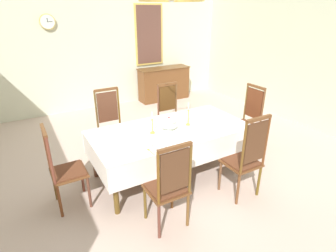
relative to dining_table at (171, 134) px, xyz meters
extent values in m
cube|color=#C5AB9D|center=(0.00, 0.17, -0.70)|extent=(7.03, 6.92, 0.04)
cube|color=beige|center=(0.00, 3.66, 0.91)|extent=(7.03, 0.08, 3.17)
cube|color=beige|center=(3.55, 0.17, 0.91)|extent=(0.08, 6.92, 3.17)
cylinder|color=brown|center=(-1.06, -0.47, -0.32)|extent=(0.07, 0.07, 0.72)
cylinder|color=brown|center=(1.06, -0.47, -0.32)|extent=(0.07, 0.07, 0.72)
cylinder|color=brown|center=(-1.06, 0.47, -0.32)|extent=(0.07, 0.07, 0.72)
cylinder|color=brown|center=(1.06, 0.47, -0.32)|extent=(0.07, 0.07, 0.72)
cube|color=brown|center=(0.00, 0.00, 0.00)|extent=(2.20, 1.02, 0.08)
cube|color=brown|center=(0.00, 0.00, 0.06)|extent=(2.32, 1.14, 0.03)
cube|color=white|center=(0.00, 0.00, 0.07)|extent=(2.34, 1.16, 0.00)
cube|color=white|center=(0.00, -0.57, -0.11)|extent=(2.34, 0.00, 0.35)
cube|color=white|center=(0.00, 0.57, -0.11)|extent=(2.34, 0.00, 0.35)
cube|color=white|center=(-1.16, 0.00, -0.11)|extent=(0.00, 1.16, 0.35)
cube|color=white|center=(1.16, 0.00, -0.11)|extent=(0.00, 1.16, 0.35)
cylinder|color=brown|center=(-0.79, -0.73, -0.44)|extent=(0.04, 0.04, 0.46)
cylinder|color=brown|center=(-0.41, -0.73, -0.44)|extent=(0.04, 0.04, 0.46)
cylinder|color=brown|center=(-0.79, -1.09, -0.44)|extent=(0.04, 0.04, 0.46)
cylinder|color=brown|center=(-0.41, -1.09, -0.44)|extent=(0.04, 0.04, 0.46)
cube|color=brown|center=(-0.60, -0.91, -0.20)|extent=(0.44, 0.42, 0.03)
cube|color=#582F1C|center=(-0.60, -0.91, -0.18)|extent=(0.40, 0.38, 0.02)
cylinder|color=brown|center=(-0.79, -1.10, 0.12)|extent=(0.03, 0.03, 0.62)
cylinder|color=brown|center=(-0.40, -1.10, 0.12)|extent=(0.03, 0.03, 0.62)
cube|color=#53321E|center=(-0.60, -1.10, 0.15)|extent=(0.34, 0.02, 0.47)
cube|color=brown|center=(-0.60, -1.10, 0.43)|extent=(0.40, 0.04, 0.04)
cylinder|color=brown|center=(-0.41, 0.73, -0.44)|extent=(0.04, 0.04, 0.46)
cylinder|color=brown|center=(-0.79, 0.73, -0.44)|extent=(0.04, 0.04, 0.46)
cylinder|color=brown|center=(-0.41, 1.09, -0.44)|extent=(0.04, 0.04, 0.46)
cylinder|color=brown|center=(-0.79, 1.09, -0.44)|extent=(0.04, 0.04, 0.46)
cube|color=brown|center=(-0.60, 0.91, -0.20)|extent=(0.44, 0.42, 0.03)
cube|color=#582F1C|center=(-0.60, 0.91, -0.18)|extent=(0.40, 0.38, 0.02)
cylinder|color=brown|center=(-0.40, 1.10, 0.15)|extent=(0.03, 0.03, 0.68)
cylinder|color=brown|center=(-0.79, 1.10, 0.15)|extent=(0.03, 0.03, 0.68)
cube|color=brown|center=(-0.60, 1.10, 0.19)|extent=(0.34, 0.02, 0.51)
cube|color=brown|center=(-0.60, 1.10, 0.49)|extent=(0.40, 0.04, 0.04)
cylinder|color=brown|center=(0.38, -0.73, -0.44)|extent=(0.04, 0.04, 0.46)
cylinder|color=brown|center=(0.76, -0.73, -0.44)|extent=(0.04, 0.04, 0.46)
cylinder|color=brown|center=(0.38, -1.09, -0.44)|extent=(0.04, 0.04, 0.46)
cylinder|color=brown|center=(0.76, -1.09, -0.44)|extent=(0.04, 0.04, 0.46)
cube|color=brown|center=(0.57, -0.91, -0.20)|extent=(0.44, 0.42, 0.03)
cube|color=#582F1C|center=(0.57, -0.91, -0.18)|extent=(0.40, 0.38, 0.02)
cylinder|color=brown|center=(0.37, -1.10, 0.16)|extent=(0.03, 0.03, 0.70)
cylinder|color=brown|center=(0.76, -1.10, 0.16)|extent=(0.03, 0.03, 0.70)
cube|color=#51311D|center=(0.57, -1.10, 0.20)|extent=(0.34, 0.02, 0.53)
cube|color=brown|center=(0.57, -1.10, 0.51)|extent=(0.40, 0.04, 0.04)
cylinder|color=brown|center=(0.76, 0.73, -0.44)|extent=(0.04, 0.04, 0.46)
cylinder|color=brown|center=(0.38, 0.73, -0.44)|extent=(0.04, 0.04, 0.46)
cylinder|color=brown|center=(0.76, 1.09, -0.44)|extent=(0.04, 0.04, 0.46)
cylinder|color=brown|center=(0.38, 1.09, -0.44)|extent=(0.04, 0.04, 0.46)
cube|color=brown|center=(0.57, 0.91, -0.20)|extent=(0.44, 0.42, 0.03)
cube|color=#582F1C|center=(0.57, 0.91, -0.18)|extent=(0.40, 0.38, 0.02)
cylinder|color=brown|center=(0.76, 1.10, 0.12)|extent=(0.03, 0.03, 0.62)
cylinder|color=brown|center=(0.37, 1.10, 0.12)|extent=(0.03, 0.03, 0.62)
cube|color=#533316|center=(0.57, 1.10, 0.15)|extent=(0.34, 0.02, 0.47)
cube|color=brown|center=(0.57, 1.10, 0.43)|extent=(0.40, 0.04, 0.04)
cylinder|color=brown|center=(-1.32, 0.19, -0.44)|extent=(0.04, 0.04, 0.46)
cylinder|color=brown|center=(-1.32, -0.19, -0.44)|extent=(0.04, 0.04, 0.46)
cylinder|color=brown|center=(-1.68, 0.19, -0.44)|extent=(0.04, 0.04, 0.46)
cylinder|color=brown|center=(-1.68, -0.19, -0.44)|extent=(0.04, 0.04, 0.46)
cube|color=brown|center=(-1.50, 0.00, -0.20)|extent=(0.42, 0.44, 0.03)
cube|color=#582F1C|center=(-1.50, 0.00, -0.18)|extent=(0.38, 0.40, 0.02)
cylinder|color=brown|center=(-1.69, 0.20, 0.12)|extent=(0.03, 0.03, 0.62)
cylinder|color=brown|center=(-1.69, -0.20, 0.12)|extent=(0.03, 0.03, 0.62)
cube|color=#5E2916|center=(-1.69, 0.00, 0.15)|extent=(0.02, 0.34, 0.47)
cube|color=brown|center=(-1.69, 0.00, 0.43)|extent=(0.04, 0.40, 0.04)
cylinder|color=brown|center=(1.32, -0.19, -0.44)|extent=(0.04, 0.04, 0.46)
cylinder|color=brown|center=(1.32, 0.19, -0.44)|extent=(0.04, 0.04, 0.46)
cylinder|color=brown|center=(1.68, -0.19, -0.44)|extent=(0.04, 0.04, 0.46)
cylinder|color=brown|center=(1.68, 0.19, -0.44)|extent=(0.04, 0.04, 0.46)
cube|color=brown|center=(1.50, 0.00, -0.20)|extent=(0.42, 0.44, 0.03)
cube|color=#582F1C|center=(1.50, 0.00, -0.18)|extent=(0.38, 0.40, 0.02)
cylinder|color=brown|center=(1.69, -0.20, 0.15)|extent=(0.03, 0.03, 0.68)
cylinder|color=brown|center=(1.69, 0.20, 0.15)|extent=(0.03, 0.03, 0.68)
cube|color=#5E2D18|center=(1.69, 0.00, 0.19)|extent=(0.02, 0.34, 0.51)
cube|color=brown|center=(1.69, 0.00, 0.49)|extent=(0.04, 0.40, 0.04)
cylinder|color=silver|center=(-0.03, 0.00, 0.08)|extent=(0.14, 0.14, 0.02)
ellipsoid|color=silver|center=(-0.03, 0.00, 0.15)|extent=(0.25, 0.25, 0.11)
ellipsoid|color=silver|center=(-0.03, 0.00, 0.22)|extent=(0.22, 0.22, 0.09)
sphere|color=brown|center=(-0.03, 0.00, 0.27)|extent=(0.03, 0.03, 0.03)
cylinder|color=gold|center=(-0.30, 0.00, 0.08)|extent=(0.07, 0.07, 0.02)
cylinder|color=gold|center=(-0.30, 0.00, 0.19)|extent=(0.02, 0.02, 0.20)
cone|color=gold|center=(-0.30, 0.00, 0.29)|extent=(0.04, 0.04, 0.02)
cylinder|color=silver|center=(-0.30, 0.00, 0.35)|extent=(0.02, 0.02, 0.10)
cylinder|color=gold|center=(0.30, 0.00, 0.08)|extent=(0.07, 0.07, 0.02)
cylinder|color=gold|center=(0.30, 0.00, 0.20)|extent=(0.02, 0.02, 0.22)
cone|color=gold|center=(0.30, 0.00, 0.32)|extent=(0.04, 0.04, 0.02)
cylinder|color=silver|center=(0.30, 0.00, 0.38)|extent=(0.02, 0.02, 0.10)
cylinder|color=silver|center=(0.92, 0.42, 0.09)|extent=(0.16, 0.16, 0.03)
cylinder|color=silver|center=(0.92, 0.42, 0.10)|extent=(0.13, 0.13, 0.02)
torus|color=brown|center=(0.92, 0.42, 0.11)|extent=(0.15, 0.15, 0.01)
cylinder|color=silver|center=(-0.44, -0.47, 0.10)|extent=(0.19, 0.19, 0.05)
cylinder|color=silver|center=(-0.44, -0.47, 0.10)|extent=(0.16, 0.16, 0.03)
torus|color=brown|center=(-0.44, -0.47, 0.12)|extent=(0.19, 0.19, 0.01)
cylinder|color=silver|center=(0.35, -0.42, 0.09)|extent=(0.17, 0.17, 0.03)
cylinder|color=silver|center=(0.35, -0.42, 0.10)|extent=(0.14, 0.14, 0.02)
torus|color=brown|center=(0.35, -0.42, 0.10)|extent=(0.16, 0.16, 0.01)
cylinder|color=silver|center=(-0.72, 0.41, 0.09)|extent=(0.17, 0.17, 0.03)
cylinder|color=silver|center=(-0.72, 0.41, 0.10)|extent=(0.14, 0.14, 0.02)
torus|color=brown|center=(-0.72, 0.41, 0.11)|extent=(0.17, 0.17, 0.01)
cube|color=gold|center=(1.03, 0.38, 0.08)|extent=(0.01, 0.14, 0.00)
ellipsoid|color=gold|center=(1.03, 0.47, 0.08)|extent=(0.03, 0.05, 0.01)
cube|color=gold|center=(-0.57, -0.50, 0.08)|extent=(0.02, 0.14, 0.00)
ellipsoid|color=gold|center=(-0.57, -0.42, 0.08)|extent=(0.03, 0.05, 0.01)
cube|color=brown|center=(1.73, 3.34, -0.24)|extent=(1.40, 0.44, 0.88)
cube|color=brown|center=(1.73, 3.34, 0.22)|extent=(1.44, 0.48, 0.02)
cube|color=brown|center=(2.08, 3.57, -0.24)|extent=(0.59, 0.01, 0.70)
cube|color=brown|center=(1.38, 3.57, -0.24)|extent=(0.59, 0.01, 0.70)
cylinder|color=#D1B251|center=(-1.01, 3.59, 1.45)|extent=(0.33, 0.05, 0.33)
cylinder|color=silver|center=(-1.01, 3.57, 1.45)|extent=(0.29, 0.01, 0.29)
cube|color=black|center=(-1.01, 3.56, 1.49)|extent=(0.01, 0.00, 0.08)
cube|color=black|center=(-0.97, 3.56, 1.45)|extent=(0.12, 0.00, 0.01)
cube|color=#D1B251|center=(1.43, 3.60, 1.07)|extent=(0.79, 0.04, 1.53)
cube|color=brown|center=(1.43, 3.58, 1.07)|extent=(0.71, 0.01, 1.45)
torus|color=gold|center=(0.00, 0.00, 1.80)|extent=(0.81, 0.81, 0.02)
camera|label=1|loc=(-1.84, -3.14, 1.71)|focal=28.86mm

